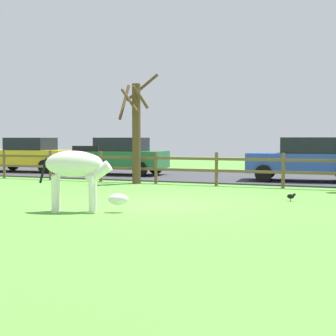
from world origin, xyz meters
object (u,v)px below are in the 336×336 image
Objects in this scene: crow_on_grass at (291,196)px; zebra at (78,169)px; bare_tree at (136,128)px; parked_car_yellow at (29,154)px; parked_car_blue at (305,159)px; parked_car_green at (119,156)px.

zebra is at bearing -137.14° from crow_on_grass.
parked_car_yellow is at bearing 155.55° from bare_tree.
parked_car_blue is 1.00× the size of parked_car_yellow.
bare_tree is 0.93× the size of parked_car_yellow.
zebra is at bearing -110.79° from parked_car_blue.
zebra is at bearing -74.46° from bare_tree.
parked_car_green is (-7.70, 0.46, 0.00)m from parked_car_blue.
bare_tree is 0.95× the size of parked_car_green.
parked_car_green is at bearing 142.61° from crow_on_grass.
bare_tree reaches higher than crow_on_grass.
bare_tree is 2.05× the size of zebra.
parked_car_yellow is at bearing 131.95° from zebra.
parked_car_blue is at bearing -3.41° from parked_car_green.
parked_car_blue reaches higher than crow_on_grass.
bare_tree is 6.76m from crow_on_grass.
parked_car_green and parked_car_yellow have the same top height.
parked_car_blue reaches higher than zebra.
bare_tree is at bearing -53.75° from parked_car_green.
bare_tree reaches higher than parked_car_yellow.
parked_car_yellow is (-12.40, 0.51, 0.00)m from parked_car_blue.
crow_on_grass is 0.05× the size of parked_car_green.
crow_on_grass is at bearing -86.29° from parked_car_blue.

